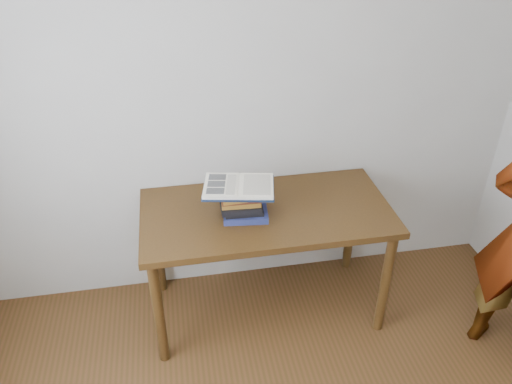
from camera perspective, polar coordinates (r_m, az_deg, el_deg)
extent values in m
cube|color=#B9B8AF|center=(2.92, -1.66, 10.57)|extent=(3.50, 0.04, 2.60)
cube|color=#432910|center=(2.87, 1.20, -2.37)|extent=(1.43, 0.72, 0.04)
cylinder|color=#432910|center=(2.86, -11.05, -13.42)|extent=(0.06, 0.06, 0.73)
cylinder|color=#432910|center=(3.07, 14.55, -10.08)|extent=(0.06, 0.06, 0.73)
cylinder|color=#432910|center=(3.30, -11.22, -6.06)|extent=(0.06, 0.06, 0.73)
cylinder|color=#432910|center=(3.49, 10.80, -3.67)|extent=(0.06, 0.06, 0.73)
cube|color=#1A1D50|center=(2.79, -1.21, -2.56)|extent=(0.26, 0.19, 0.04)
cube|color=black|center=(2.77, -1.40, -2.04)|extent=(0.22, 0.14, 0.03)
cube|color=black|center=(2.76, -1.83, -1.42)|extent=(0.22, 0.18, 0.03)
cube|color=#B67129|center=(2.75, -1.78, -0.89)|extent=(0.22, 0.16, 0.03)
cube|color=#5E2817|center=(2.73, -1.81, -0.41)|extent=(0.22, 0.15, 0.03)
cube|color=#B67129|center=(2.70, -1.81, -0.04)|extent=(0.23, 0.19, 0.03)
cube|color=black|center=(2.70, -1.98, 0.47)|extent=(0.43, 0.33, 0.01)
cube|color=beige|center=(2.70, -4.01, 0.73)|extent=(0.23, 0.28, 0.02)
cube|color=beige|center=(2.69, 0.04, 0.70)|extent=(0.23, 0.28, 0.02)
cylinder|color=beige|center=(2.70, -1.99, 0.68)|extent=(0.06, 0.25, 0.01)
cube|color=black|center=(2.76, -4.43, 1.73)|extent=(0.10, 0.08, 0.00)
cube|color=black|center=(2.70, -4.56, 0.94)|extent=(0.10, 0.08, 0.00)
cube|color=black|center=(2.64, -4.68, 0.12)|extent=(0.10, 0.08, 0.00)
cube|color=beige|center=(2.69, -2.86, 0.90)|extent=(0.09, 0.21, 0.00)
cube|color=beige|center=(2.69, 0.12, 0.88)|extent=(0.18, 0.24, 0.00)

